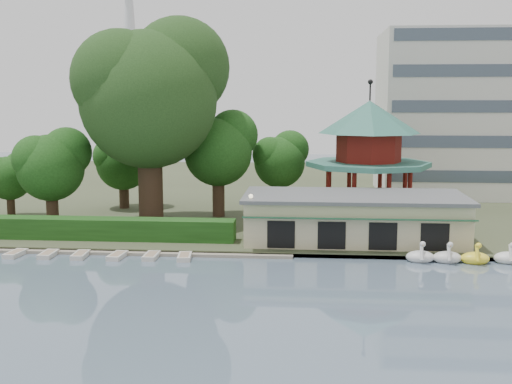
# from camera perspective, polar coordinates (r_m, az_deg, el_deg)

# --- Properties ---
(ground_plane) EXTENTS (220.00, 220.00, 0.00)m
(ground_plane) POSITION_cam_1_polar(r_m,az_deg,el_deg) (34.75, -5.91, -12.53)
(ground_plane) COLOR slate
(ground_plane) RESTS_ON ground
(shore) EXTENTS (220.00, 70.00, 0.40)m
(shore) POSITION_cam_1_polar(r_m,az_deg,el_deg) (84.99, 0.56, 0.14)
(shore) COLOR #424930
(shore) RESTS_ON ground
(embankment) EXTENTS (220.00, 0.60, 0.30)m
(embankment) POSITION_cam_1_polar(r_m,az_deg,el_deg) (51.05, -2.31, -5.48)
(embankment) COLOR gray
(embankment) RESTS_ON ground
(dock) EXTENTS (34.00, 1.60, 0.24)m
(dock) POSITION_cam_1_polar(r_m,az_deg,el_deg) (53.75, -15.18, -5.10)
(dock) COLOR gray
(dock) RESTS_ON ground
(boathouse) EXTENTS (18.60, 9.39, 3.90)m
(boathouse) POSITION_cam_1_polar(r_m,az_deg,el_deg) (54.91, 8.70, -2.22)
(boathouse) COLOR beige
(boathouse) RESTS_ON shore
(pavilion) EXTENTS (12.40, 12.40, 13.50)m
(pavilion) POSITION_cam_1_polar(r_m,az_deg,el_deg) (64.34, 9.99, 3.89)
(pavilion) COLOR beige
(pavilion) RESTS_ON shore
(broadcast_tower) EXTENTS (8.00, 8.00, 96.00)m
(broadcast_tower) POSITION_cam_1_polar(r_m,az_deg,el_deg) (179.81, -11.19, 15.13)
(broadcast_tower) COLOR silver
(broadcast_tower) RESTS_ON ground
(hedge) EXTENTS (30.00, 2.00, 1.80)m
(hedge) POSITION_cam_1_polar(r_m,az_deg,el_deg) (57.57, -16.92, -3.08)
(hedge) COLOR #1E4B17
(hedge) RESTS_ON shore
(lamp_post) EXTENTS (0.36, 0.36, 4.28)m
(lamp_post) POSITION_cam_1_polar(r_m,az_deg,el_deg) (51.89, -0.46, -1.65)
(lamp_post) COLOR black
(lamp_post) RESTS_ON shore
(big_tree) EXTENTS (14.31, 13.34, 19.72)m
(big_tree) POSITION_cam_1_polar(r_m,az_deg,el_deg) (61.94, -9.35, 9.02)
(big_tree) COLOR #3A281C
(big_tree) RESTS_ON shore
(small_trees) EXTENTS (39.07, 16.22, 10.80)m
(small_trees) POSITION_cam_1_polar(r_m,az_deg,el_deg) (66.08, -11.71, 2.95)
(small_trees) COLOR #3A281C
(small_trees) RESTS_ON shore
(swan_boats) EXTENTS (13.40, 2.09, 1.92)m
(swan_boats) POSITION_cam_1_polar(r_m,az_deg,el_deg) (51.78, 20.19, -5.52)
(swan_boats) COLOR silver
(swan_boats) RESTS_ON ground
(moored_rowboats) EXTENTS (24.63, 2.58, 0.36)m
(moored_rowboats) POSITION_cam_1_polar(r_m,az_deg,el_deg) (53.64, -19.04, -5.23)
(moored_rowboats) COLOR beige
(moored_rowboats) RESTS_ON ground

